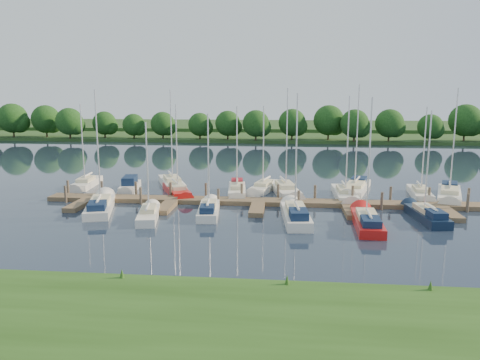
# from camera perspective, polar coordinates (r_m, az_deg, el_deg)

# --- Properties ---
(ground) EXTENTS (260.00, 260.00, 0.00)m
(ground) POSITION_cam_1_polar(r_m,az_deg,el_deg) (35.59, 1.55, -5.90)
(ground) COLOR #1B2437
(ground) RESTS_ON ground
(near_bank) EXTENTS (90.00, 10.00, 0.50)m
(near_bank) POSITION_cam_1_polar(r_m,az_deg,el_deg) (20.70, -1.84, -17.82)
(near_bank) COLOR #214313
(near_bank) RESTS_ON ground
(dock) EXTENTS (40.00, 6.00, 0.40)m
(dock) POSITION_cam_1_polar(r_m,az_deg,el_deg) (42.59, 2.27, -2.86)
(dock) COLOR brown
(dock) RESTS_ON ground
(mooring_pilings) EXTENTS (38.24, 2.84, 2.00)m
(mooring_pilings) POSITION_cam_1_polar(r_m,az_deg,el_deg) (43.59, 2.37, -2.01)
(mooring_pilings) COLOR #473D33
(mooring_pilings) RESTS_ON ground
(far_shore) EXTENTS (180.00, 30.00, 0.60)m
(far_shore) POSITION_cam_1_polar(r_m,az_deg,el_deg) (109.51, 4.43, 5.42)
(far_shore) COLOR #224319
(far_shore) RESTS_ON ground
(distant_hill) EXTENTS (220.00, 40.00, 1.40)m
(distant_hill) POSITION_cam_1_polar(r_m,az_deg,el_deg) (134.39, 4.69, 6.54)
(distant_hill) COLOR #2F5123
(distant_hill) RESTS_ON ground
(treeline) EXTENTS (144.75, 9.80, 8.20)m
(treeline) POSITION_cam_1_polar(r_m,az_deg,el_deg) (96.17, 4.93, 7.00)
(treeline) COLOR #38281C
(treeline) RESTS_ON ground
(sailboat_n_0) EXTENTS (2.29, 7.30, 9.34)m
(sailboat_n_0) POSITION_cam_1_polar(r_m,az_deg,el_deg) (53.56, -18.28, -0.52)
(sailboat_n_0) COLOR silver
(sailboat_n_0) RESTS_ON ground
(motorboat) EXTENTS (2.37, 5.71, 1.84)m
(motorboat) POSITION_cam_1_polar(r_m,az_deg,el_deg) (50.41, -13.30, -0.83)
(motorboat) COLOR silver
(motorboat) RESTS_ON ground
(sailboat_n_2) EXTENTS (4.65, 8.39, 10.87)m
(sailboat_n_2) POSITION_cam_1_polar(r_m,az_deg,el_deg) (51.43, -8.25, -0.53)
(sailboat_n_2) COLOR silver
(sailboat_n_2) RESTS_ON ground
(sailboat_n_3) EXTENTS (4.27, 7.12, 9.36)m
(sailboat_n_3) POSITION_cam_1_polar(r_m,az_deg,el_deg) (47.46, -7.66, -1.46)
(sailboat_n_3) COLOR #B81311
(sailboat_n_3) RESTS_ON ground
(sailboat_n_4) EXTENTS (2.29, 7.17, 9.21)m
(sailboat_n_4) POSITION_cam_1_polar(r_m,az_deg,el_deg) (47.28, -0.37, -1.34)
(sailboat_n_4) COLOR silver
(sailboat_n_4) RESTS_ON ground
(sailboat_n_5) EXTENTS (3.16, 7.19, 9.15)m
(sailboat_n_5) POSITION_cam_1_polar(r_m,az_deg,el_deg) (49.00, 2.91, -1.00)
(sailboat_n_5) COLOR silver
(sailboat_n_5) RESTS_ON ground
(sailboat_n_6) EXTENTS (3.56, 8.70, 11.01)m
(sailboat_n_6) POSITION_cam_1_polar(r_m,az_deg,el_deg) (47.60, 5.54, -1.37)
(sailboat_n_6) COLOR silver
(sailboat_n_6) RESTS_ON ground
(sailboat_n_7) EXTENTS (2.03, 8.00, 10.22)m
(sailboat_n_7) POSITION_cam_1_polar(r_m,az_deg,el_deg) (46.62, 12.68, -1.84)
(sailboat_n_7) COLOR silver
(sailboat_n_7) RESTS_ON ground
(sailboat_n_8) EXTENTS (4.21, 9.04, 11.30)m
(sailboat_n_8) POSITION_cam_1_polar(r_m,az_deg,el_deg) (49.87, 13.86, -1.05)
(sailboat_n_8) COLOR silver
(sailboat_n_8) RESTS_ON ground
(sailboat_n_9) EXTENTS (2.24, 7.18, 9.16)m
(sailboat_n_9) POSITION_cam_1_polar(r_m,az_deg,el_deg) (49.20, 21.13, -1.66)
(sailboat_n_9) COLOR silver
(sailboat_n_9) RESTS_ON ground
(sailboat_n_10) EXTENTS (4.18, 8.64, 10.95)m
(sailboat_n_10) POSITION_cam_1_polar(r_m,az_deg,el_deg) (49.63, 24.15, -1.71)
(sailboat_n_10) COLOR silver
(sailboat_n_10) RESTS_ON ground
(sailboat_s_0) EXTENTS (3.92, 8.52, 10.79)m
(sailboat_s_0) POSITION_cam_1_polar(r_m,az_deg,el_deg) (42.69, -16.65, -3.10)
(sailboat_s_0) COLOR silver
(sailboat_s_0) RESTS_ON ground
(sailboat_s_1) EXTENTS (2.48, 6.31, 8.18)m
(sailboat_s_1) POSITION_cam_1_polar(r_m,az_deg,el_deg) (38.89, -11.07, -4.24)
(sailboat_s_1) COLOR silver
(sailboat_s_1) RESTS_ON ground
(sailboat_s_2) EXTENTS (2.18, 6.82, 8.80)m
(sailboat_s_2) POSITION_cam_1_polar(r_m,az_deg,el_deg) (39.55, -3.84, -3.74)
(sailboat_s_2) COLOR silver
(sailboat_s_2) RESTS_ON ground
(sailboat_s_3) EXTENTS (2.50, 8.18, 10.54)m
(sailboat_s_3) POSITION_cam_1_polar(r_m,az_deg,el_deg) (37.96, 6.78, -4.38)
(sailboat_s_3) COLOR silver
(sailboat_s_3) RESTS_ON ground
(sailboat_s_4) EXTENTS (2.15, 7.97, 10.18)m
(sailboat_s_4) POSITION_cam_1_polar(r_m,az_deg,el_deg) (37.37, 15.20, -4.95)
(sailboat_s_4) COLOR #B81311
(sailboat_s_4) RESTS_ON ground
(sailboat_s_5) EXTENTS (2.27, 7.09, 9.14)m
(sailboat_s_5) POSITION_cam_1_polar(r_m,az_deg,el_deg) (40.69, 21.73, -4.07)
(sailboat_s_5) COLOR #0F1D33
(sailboat_s_5) RESTS_ON ground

